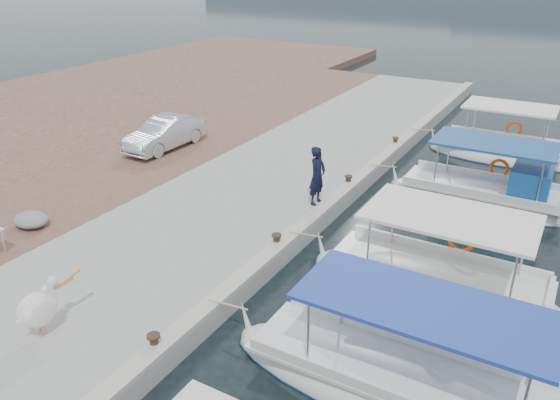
{
  "coord_description": "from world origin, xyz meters",
  "views": [
    {
      "loc": [
        6.34,
        -9.99,
        7.91
      ],
      "look_at": [
        -1.0,
        2.83,
        1.2
      ],
      "focal_mm": 35.0,
      "sensor_mm": 36.0,
      "label": 1
    }
  ],
  "objects_px": {
    "fishing_caique_e": "(499,154)",
    "pelican": "(40,308)",
    "fishing_caique_b": "(403,391)",
    "parked_car": "(165,133)",
    "fishing_caique_c": "(434,288)",
    "fisherman": "(317,176)",
    "fishing_caique_d": "(484,199)"
  },
  "relations": [
    {
      "from": "fishing_caique_c",
      "to": "pelican",
      "type": "relative_size",
      "value": 4.34
    },
    {
      "from": "fishing_caique_e",
      "to": "pelican",
      "type": "xyz_separation_m",
      "value": [
        -6.29,
        -17.82,
        0.99
      ]
    },
    {
      "from": "fishing_caique_c",
      "to": "fishing_caique_d",
      "type": "xyz_separation_m",
      "value": [
        0.02,
        6.23,
        0.07
      ]
    },
    {
      "from": "fishing_caique_e",
      "to": "parked_car",
      "type": "xyz_separation_m",
      "value": [
        -12.03,
        -7.17,
        1.01
      ]
    },
    {
      "from": "pelican",
      "to": "parked_car",
      "type": "distance_m",
      "value": 12.09
    },
    {
      "from": "fishing_caique_c",
      "to": "fishing_caique_b",
      "type": "bearing_deg",
      "value": -83.21
    },
    {
      "from": "fishing_caique_b",
      "to": "parked_car",
      "type": "xyz_separation_m",
      "value": [
        -12.87,
        8.11,
        1.01
      ]
    },
    {
      "from": "fishing_caique_d",
      "to": "parked_car",
      "type": "bearing_deg",
      "value": -171.0
    },
    {
      "from": "fishing_caique_e",
      "to": "parked_car",
      "type": "bearing_deg",
      "value": -149.21
    },
    {
      "from": "pelican",
      "to": "parked_car",
      "type": "height_order",
      "value": "parked_car"
    },
    {
      "from": "fishing_caique_b",
      "to": "fishing_caique_e",
      "type": "bearing_deg",
      "value": 93.13
    },
    {
      "from": "fishing_caique_e",
      "to": "pelican",
      "type": "distance_m",
      "value": 18.92
    },
    {
      "from": "fishing_caique_b",
      "to": "fishing_caique_d",
      "type": "xyz_separation_m",
      "value": [
        -0.44,
        10.08,
        0.07
      ]
    },
    {
      "from": "fishing_caique_c",
      "to": "pelican",
      "type": "xyz_separation_m",
      "value": [
        -6.67,
        -6.39,
        0.99
      ]
    },
    {
      "from": "fishing_caique_b",
      "to": "fisherman",
      "type": "relative_size",
      "value": 3.97
    },
    {
      "from": "fishing_caique_b",
      "to": "fishing_caique_d",
      "type": "bearing_deg",
      "value": 92.51
    },
    {
      "from": "fisherman",
      "to": "parked_car",
      "type": "xyz_separation_m",
      "value": [
        -7.87,
        1.83,
        -0.32
      ]
    },
    {
      "from": "fishing_caique_e",
      "to": "parked_car",
      "type": "relative_size",
      "value": 1.53
    },
    {
      "from": "fishing_caique_c",
      "to": "fishing_caique_e",
      "type": "height_order",
      "value": "same"
    },
    {
      "from": "fishing_caique_e",
      "to": "parked_car",
      "type": "height_order",
      "value": "fishing_caique_e"
    },
    {
      "from": "pelican",
      "to": "fishing_caique_b",
      "type": "bearing_deg",
      "value": 19.61
    },
    {
      "from": "fishing_caique_e",
      "to": "fishing_caique_b",
      "type": "bearing_deg",
      "value": -86.87
    },
    {
      "from": "fishing_caique_b",
      "to": "fishing_caique_c",
      "type": "xyz_separation_m",
      "value": [
        -0.46,
        3.85,
        -0.0
      ]
    },
    {
      "from": "fishing_caique_c",
      "to": "parked_car",
      "type": "distance_m",
      "value": 13.16
    },
    {
      "from": "fishing_caique_b",
      "to": "pelican",
      "type": "distance_m",
      "value": 7.63
    },
    {
      "from": "parked_car",
      "to": "fishing_caique_b",
      "type": "bearing_deg",
      "value": -30.31
    },
    {
      "from": "fisherman",
      "to": "fishing_caique_b",
      "type": "bearing_deg",
      "value": -137.23
    },
    {
      "from": "fishing_caique_e",
      "to": "pelican",
      "type": "relative_size",
      "value": 3.84
    },
    {
      "from": "fishing_caique_b",
      "to": "fisherman",
      "type": "xyz_separation_m",
      "value": [
        -5.0,
        6.28,
        1.33
      ]
    },
    {
      "from": "pelican",
      "to": "parked_car",
      "type": "xyz_separation_m",
      "value": [
        -5.74,
        10.65,
        0.02
      ]
    },
    {
      "from": "fishing_caique_b",
      "to": "fisherman",
      "type": "distance_m",
      "value": 8.14
    },
    {
      "from": "fishing_caique_b",
      "to": "fishing_caique_c",
      "type": "height_order",
      "value": "same"
    }
  ]
}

